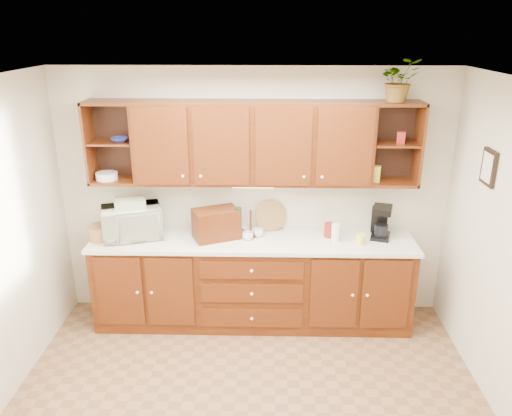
# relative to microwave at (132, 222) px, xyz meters

# --- Properties ---
(ceiling) EXTENTS (4.00, 4.00, 0.00)m
(ceiling) POSITION_rel_microwave_xyz_m (1.21, -1.47, 1.50)
(ceiling) COLOR white
(ceiling) RESTS_ON back_wall
(back_wall) EXTENTS (4.00, 0.00, 4.00)m
(back_wall) POSITION_rel_microwave_xyz_m (1.21, 0.28, 0.20)
(back_wall) COLOR beige
(back_wall) RESTS_ON floor
(base_cabinets) EXTENTS (3.20, 0.60, 0.90)m
(base_cabinets) POSITION_rel_microwave_xyz_m (1.21, -0.02, -0.65)
(base_cabinets) COLOR #3D1507
(base_cabinets) RESTS_ON floor
(countertop) EXTENTS (3.24, 0.64, 0.04)m
(countertop) POSITION_rel_microwave_xyz_m (1.21, -0.03, -0.18)
(countertop) COLOR white
(countertop) RESTS_ON base_cabinets
(upper_cabinets) EXTENTS (3.20, 0.33, 0.80)m
(upper_cabinets) POSITION_rel_microwave_xyz_m (1.22, 0.11, 0.79)
(upper_cabinets) COLOR #3D1507
(upper_cabinets) RESTS_ON back_wall
(undercabinet_light) EXTENTS (0.40, 0.05, 0.02)m
(undercabinet_light) POSITION_rel_microwave_xyz_m (1.21, 0.06, 0.37)
(undercabinet_light) COLOR white
(undercabinet_light) RESTS_ON upper_cabinets
(framed_picture) EXTENTS (0.03, 0.24, 0.30)m
(framed_picture) POSITION_rel_microwave_xyz_m (3.19, -0.57, 0.75)
(framed_picture) COLOR black
(framed_picture) RESTS_ON right_wall
(wicker_basket) EXTENTS (0.27, 0.27, 0.14)m
(wicker_basket) POSITION_rel_microwave_xyz_m (-0.31, -0.06, -0.09)
(wicker_basket) COLOR olive
(wicker_basket) RESTS_ON countertop
(microwave) EXTENTS (0.67, 0.55, 0.32)m
(microwave) POSITION_rel_microwave_xyz_m (0.00, 0.00, 0.00)
(microwave) COLOR beige
(microwave) RESTS_ON countertop
(towel_stack) EXTENTS (0.35, 0.29, 0.09)m
(towel_stack) POSITION_rel_microwave_xyz_m (0.00, 0.00, 0.20)
(towel_stack) COLOR #E2D36A
(towel_stack) RESTS_ON microwave
(wine_bottle) EXTENTS (0.08, 0.08, 0.32)m
(wine_bottle) POSITION_rel_microwave_xyz_m (1.07, 0.01, 0.00)
(wine_bottle) COLOR #10321B
(wine_bottle) RESTS_ON countertop
(woven_tray) EXTENTS (0.34, 0.17, 0.32)m
(woven_tray) POSITION_rel_microwave_xyz_m (1.39, 0.22, -0.15)
(woven_tray) COLOR olive
(woven_tray) RESTS_ON countertop
(bread_box) EXTENTS (0.51, 0.42, 0.30)m
(bread_box) POSITION_rel_microwave_xyz_m (0.85, -0.01, -0.01)
(bread_box) COLOR #3D1507
(bread_box) RESTS_ON countertop
(mug_tree) EXTENTS (0.25, 0.26, 0.29)m
(mug_tree) POSITION_rel_microwave_xyz_m (1.19, 0.03, -0.11)
(mug_tree) COLOR #3D1507
(mug_tree) RESTS_ON countertop
(canister_red) EXTENTS (0.14, 0.14, 0.14)m
(canister_red) POSITION_rel_microwave_xyz_m (2.00, 0.06, -0.09)
(canister_red) COLOR maroon
(canister_red) RESTS_ON countertop
(canister_white) EXTENTS (0.09, 0.09, 0.18)m
(canister_white) POSITION_rel_microwave_xyz_m (2.04, -0.06, -0.07)
(canister_white) COLOR white
(canister_white) RESTS_ON countertop
(canister_yellow) EXTENTS (0.09, 0.09, 0.11)m
(canister_yellow) POSITION_rel_microwave_xyz_m (2.27, -0.13, -0.11)
(canister_yellow) COLOR yellow
(canister_yellow) RESTS_ON countertop
(coffee_maker) EXTENTS (0.24, 0.27, 0.33)m
(coffee_maker) POSITION_rel_microwave_xyz_m (2.50, 0.06, 0.00)
(coffee_maker) COLOR black
(coffee_maker) RESTS_ON countertop
(bowl_stack) EXTENTS (0.18, 0.18, 0.04)m
(bowl_stack) POSITION_rel_microwave_xyz_m (-0.07, 0.09, 0.82)
(bowl_stack) COLOR navy
(bowl_stack) RESTS_ON upper_cabinets
(plate_stack) EXTENTS (0.23, 0.23, 0.07)m
(plate_stack) POSITION_rel_microwave_xyz_m (-0.23, 0.09, 0.46)
(plate_stack) COLOR white
(plate_stack) RESTS_ON upper_cabinets
(pantry_box_yellow) EXTENTS (0.10, 0.09, 0.16)m
(pantry_box_yellow) POSITION_rel_microwave_xyz_m (2.41, 0.08, 0.50)
(pantry_box_yellow) COLOR yellow
(pantry_box_yellow) RESTS_ON upper_cabinets
(pantry_box_red) EXTENTS (0.09, 0.09, 0.11)m
(pantry_box_red) POSITION_rel_microwave_xyz_m (2.62, 0.08, 0.86)
(pantry_box_red) COLOR maroon
(pantry_box_red) RESTS_ON upper_cabinets
(potted_plant) EXTENTS (0.40, 0.36, 0.40)m
(potted_plant) POSITION_rel_microwave_xyz_m (2.55, 0.06, 1.39)
(potted_plant) COLOR #999999
(potted_plant) RESTS_ON upper_cabinets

